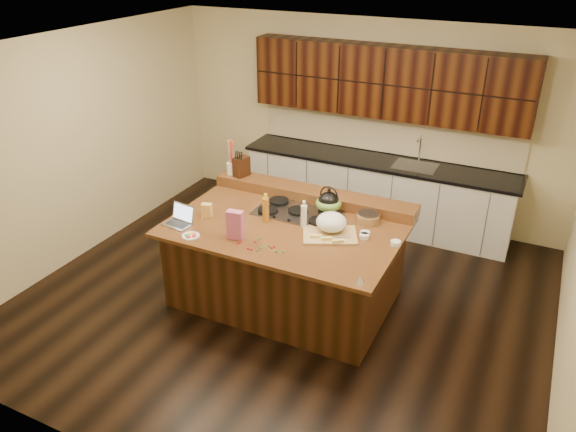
% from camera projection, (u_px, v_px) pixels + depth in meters
% --- Properties ---
extents(room, '(5.52, 5.02, 2.72)m').
position_uv_depth(room, '(286.00, 187.00, 5.65)').
color(room, black).
rests_on(room, ground).
extents(island, '(2.40, 1.60, 0.92)m').
position_uv_depth(island, '(286.00, 262.00, 6.05)').
color(island, black).
rests_on(island, ground).
extents(back_ledge, '(2.40, 0.30, 0.12)m').
position_uv_depth(back_ledge, '(313.00, 194.00, 6.38)').
color(back_ledge, black).
rests_on(back_ledge, island).
extents(cooktop, '(0.92, 0.52, 0.05)m').
position_uv_depth(cooktop, '(298.00, 212.00, 6.08)').
color(cooktop, gray).
rests_on(cooktop, island).
extents(back_counter, '(3.70, 0.66, 2.40)m').
position_uv_depth(back_counter, '(380.00, 156.00, 7.49)').
color(back_counter, silver).
rests_on(back_counter, ground).
extents(kettle, '(0.30, 0.30, 0.21)m').
position_uv_depth(kettle, '(329.00, 201.00, 6.01)').
color(kettle, black).
rests_on(kettle, cooktop).
extents(green_bowl, '(0.35, 0.35, 0.16)m').
position_uv_depth(green_bowl, '(329.00, 204.00, 6.02)').
color(green_bowl, olive).
rests_on(green_bowl, cooktop).
extents(laptop, '(0.31, 0.26, 0.20)m').
position_uv_depth(laptop, '(180.00, 219.00, 5.85)').
color(laptop, '#B7B7BC').
rests_on(laptop, island).
extents(oil_bottle, '(0.09, 0.09, 0.27)m').
position_uv_depth(oil_bottle, '(266.00, 210.00, 5.86)').
color(oil_bottle, '#C37722').
rests_on(oil_bottle, island).
extents(vinegar_bottle, '(0.08, 0.08, 0.25)m').
position_uv_depth(vinegar_bottle, '(304.00, 217.00, 5.74)').
color(vinegar_bottle, silver).
rests_on(vinegar_bottle, island).
extents(wooden_tray, '(0.65, 0.58, 0.22)m').
position_uv_depth(wooden_tray, '(331.00, 225.00, 5.64)').
color(wooden_tray, tan).
rests_on(wooden_tray, island).
extents(ramekin_a, '(0.13, 0.13, 0.04)m').
position_uv_depth(ramekin_a, '(364.00, 236.00, 5.58)').
color(ramekin_a, white).
rests_on(ramekin_a, island).
extents(ramekin_b, '(0.10, 0.10, 0.04)m').
position_uv_depth(ramekin_b, '(396.00, 243.00, 5.46)').
color(ramekin_b, white).
rests_on(ramekin_b, island).
extents(ramekin_c, '(0.13, 0.13, 0.04)m').
position_uv_depth(ramekin_c, '(365.00, 234.00, 5.63)').
color(ramekin_c, white).
rests_on(ramekin_c, island).
extents(strainer_bowl, '(0.31, 0.31, 0.09)m').
position_uv_depth(strainer_bowl, '(368.00, 218.00, 5.88)').
color(strainer_bowl, '#996B3F').
rests_on(strainer_bowl, island).
extents(kitchen_timer, '(0.10, 0.10, 0.07)m').
position_uv_depth(kitchen_timer, '(360.00, 279.00, 4.87)').
color(kitchen_timer, silver).
rests_on(kitchen_timer, island).
extents(pink_bag, '(0.17, 0.11, 0.30)m').
position_uv_depth(pink_bag, '(235.00, 225.00, 5.52)').
color(pink_bag, '#C35C82').
rests_on(pink_bag, island).
extents(candy_plate, '(0.21, 0.21, 0.01)m').
position_uv_depth(candy_plate, '(191.00, 236.00, 5.62)').
color(candy_plate, white).
rests_on(candy_plate, island).
extents(package_box, '(0.12, 0.10, 0.15)m').
position_uv_depth(package_box, '(207.00, 210.00, 5.98)').
color(package_box, '#E6B251').
rests_on(package_box, island).
extents(utensil_crock, '(0.14, 0.14, 0.14)m').
position_uv_depth(utensil_crock, '(232.00, 168.00, 6.74)').
color(utensil_crock, white).
rests_on(utensil_crock, back_ledge).
extents(knife_block, '(0.16, 0.22, 0.23)m').
position_uv_depth(knife_block, '(241.00, 167.00, 6.67)').
color(knife_block, black).
rests_on(knife_block, back_ledge).
extents(gumdrop_0, '(0.02, 0.02, 0.02)m').
position_uv_depth(gumdrop_0, '(274.00, 246.00, 5.43)').
color(gumdrop_0, red).
rests_on(gumdrop_0, island).
extents(gumdrop_1, '(0.02, 0.02, 0.02)m').
position_uv_depth(gumdrop_1, '(259.00, 239.00, 5.56)').
color(gumdrop_1, '#198C26').
rests_on(gumdrop_1, island).
extents(gumdrop_2, '(0.02, 0.02, 0.02)m').
position_uv_depth(gumdrop_2, '(251.00, 249.00, 5.38)').
color(gumdrop_2, red).
rests_on(gumdrop_2, island).
extents(gumdrop_3, '(0.02, 0.02, 0.02)m').
position_uv_depth(gumdrop_3, '(262.00, 247.00, 5.42)').
color(gumdrop_3, '#198C26').
rests_on(gumdrop_3, island).
extents(gumdrop_4, '(0.02, 0.02, 0.02)m').
position_uv_depth(gumdrop_4, '(258.00, 250.00, 5.37)').
color(gumdrop_4, red).
rests_on(gumdrop_4, island).
extents(gumdrop_5, '(0.02, 0.02, 0.02)m').
position_uv_depth(gumdrop_5, '(283.00, 252.00, 5.34)').
color(gumdrop_5, '#198C26').
rests_on(gumdrop_5, island).
extents(gumdrop_6, '(0.02, 0.02, 0.02)m').
position_uv_depth(gumdrop_6, '(255.00, 242.00, 5.51)').
color(gumdrop_6, red).
rests_on(gumdrop_6, island).
extents(gumdrop_7, '(0.02, 0.02, 0.02)m').
position_uv_depth(gumdrop_7, '(261.00, 248.00, 5.40)').
color(gumdrop_7, '#198C26').
rests_on(gumdrop_7, island).
extents(gumdrop_8, '(0.02, 0.02, 0.02)m').
position_uv_depth(gumdrop_8, '(272.00, 248.00, 5.40)').
color(gumdrop_8, red).
rests_on(gumdrop_8, island).
extents(gumdrop_9, '(0.02, 0.02, 0.02)m').
position_uv_depth(gumdrop_9, '(269.00, 246.00, 5.44)').
color(gumdrop_9, '#198C26').
rests_on(gumdrop_9, island).
extents(gumdrop_10, '(0.02, 0.02, 0.02)m').
position_uv_depth(gumdrop_10, '(240.00, 242.00, 5.50)').
color(gumdrop_10, red).
rests_on(gumdrop_10, island).
extents(gumdrop_11, '(0.02, 0.02, 0.02)m').
position_uv_depth(gumdrop_11, '(257.00, 251.00, 5.35)').
color(gumdrop_11, '#198C26').
rests_on(gumdrop_11, island).
extents(gumdrop_12, '(0.02, 0.02, 0.02)m').
position_uv_depth(gumdrop_12, '(239.00, 243.00, 5.49)').
color(gumdrop_12, red).
rests_on(gumdrop_12, island).
extents(gumdrop_13, '(0.02, 0.02, 0.02)m').
position_uv_depth(gumdrop_13, '(276.00, 251.00, 5.34)').
color(gumdrop_13, '#198C26').
rests_on(gumdrop_13, island).
extents(gumdrop_14, '(0.02, 0.02, 0.02)m').
position_uv_depth(gumdrop_14, '(248.00, 248.00, 5.39)').
color(gumdrop_14, red).
rests_on(gumdrop_14, island).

